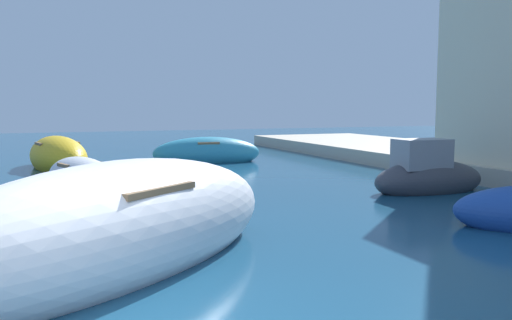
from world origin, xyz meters
TOP-DOWN VIEW (x-y plane):
  - moored_boat_2 at (8.05, 5.82)m, footprint 3.07×1.27m
  - moored_boat_4 at (0.22, 2.51)m, footprint 6.05×5.24m
  - moored_boat_5 at (0.22, 9.18)m, footprint 2.12×3.44m
  - moored_boat_9 at (5.04, 14.44)m, footprint 4.18×1.94m
  - moored_boat_10 at (-0.19, 14.33)m, footprint 2.43×4.42m

SIDE VIEW (x-z plane):
  - moored_boat_5 at x=0.22m, z-range -0.24..0.85m
  - moored_boat_9 at x=5.04m, z-range -0.27..0.95m
  - moored_boat_2 at x=8.05m, z-range -0.37..1.16m
  - moored_boat_10 at x=-0.19m, z-range -0.32..1.11m
  - moored_boat_4 at x=0.22m, z-range -0.40..1.41m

